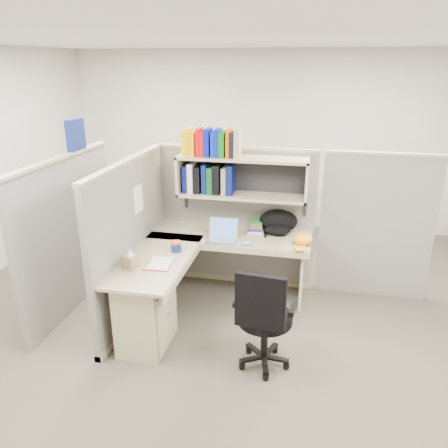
% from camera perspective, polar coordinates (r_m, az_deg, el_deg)
% --- Properties ---
extents(ground, '(6.00, 6.00, 0.00)m').
position_cam_1_polar(ground, '(4.61, -0.62, -12.35)').
color(ground, '#3A362D').
rests_on(ground, ground).
extents(room_shell, '(6.00, 6.00, 6.00)m').
position_cam_1_polar(room_shell, '(3.98, -0.71, 7.69)').
color(room_shell, '#AFA99E').
rests_on(room_shell, ground).
extents(cubicle, '(3.79, 1.84, 1.95)m').
position_cam_1_polar(cubicle, '(4.69, -3.84, 0.55)').
color(cubicle, slate).
rests_on(cubicle, ground).
extents(desk, '(1.74, 1.75, 0.73)m').
position_cam_1_polar(desk, '(4.25, -6.93, -8.69)').
color(desk, tan).
rests_on(desk, ground).
extents(laptop, '(0.32, 0.32, 0.22)m').
position_cam_1_polar(laptop, '(4.56, -0.28, -0.88)').
color(laptop, silver).
rests_on(laptop, desk).
extents(backpack, '(0.47, 0.40, 0.25)m').
position_cam_1_polar(backpack, '(4.80, 7.06, 0.22)').
color(backpack, black).
rests_on(backpack, desk).
extents(orange_cap, '(0.25, 0.27, 0.11)m').
position_cam_1_polar(orange_cap, '(4.56, 10.26, -1.98)').
color(orange_cap, orange).
rests_on(orange_cap, desk).
extents(snack_canister, '(0.11, 0.11, 0.10)m').
position_cam_1_polar(snack_canister, '(4.35, -6.28, -2.90)').
color(snack_canister, navy).
rests_on(snack_canister, desk).
extents(tissue_box, '(0.16, 0.16, 0.19)m').
position_cam_1_polar(tissue_box, '(4.06, -12.11, -4.38)').
color(tissue_box, '#917952').
rests_on(tissue_box, desk).
extents(mouse, '(0.11, 0.08, 0.04)m').
position_cam_1_polar(mouse, '(4.49, 2.95, -2.54)').
color(mouse, '#8FB0CA').
rests_on(mouse, desk).
extents(paper_cup, '(0.08, 0.08, 0.10)m').
position_cam_1_polar(paper_cup, '(4.89, 0.85, -0.19)').
color(paper_cup, white).
rests_on(paper_cup, desk).
extents(book_stack, '(0.19, 0.25, 0.11)m').
position_cam_1_polar(book_stack, '(4.87, 4.16, -0.23)').
color(book_stack, gray).
rests_on(book_stack, desk).
extents(loose_paper, '(0.23, 0.29, 0.00)m').
position_cam_1_polar(loose_paper, '(4.13, -8.39, -5.09)').
color(loose_paper, white).
rests_on(loose_paper, desk).
extents(task_chair, '(0.53, 0.49, 0.98)m').
position_cam_1_polar(task_chair, '(3.80, 5.18, -14.09)').
color(task_chair, black).
rests_on(task_chair, ground).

